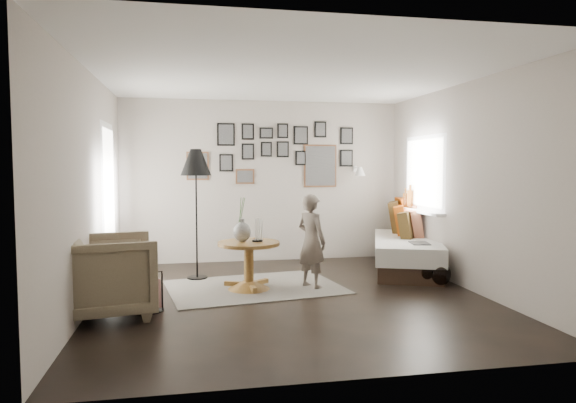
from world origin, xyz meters
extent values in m
plane|color=black|center=(0.00, 0.00, 0.00)|extent=(4.80, 4.80, 0.00)
plane|color=#ABA196|center=(0.00, 2.40, 1.30)|extent=(4.50, 0.00, 4.50)
plane|color=#ABA196|center=(0.00, -2.40, 1.30)|extent=(4.50, 0.00, 4.50)
plane|color=#ABA196|center=(-2.25, 0.00, 1.30)|extent=(0.00, 4.80, 4.80)
plane|color=#ABA196|center=(2.25, 0.00, 1.30)|extent=(0.00, 4.80, 4.80)
plane|color=white|center=(0.00, 0.00, 2.60)|extent=(4.80, 4.80, 0.00)
plane|color=white|center=(-2.23, 1.20, 1.05)|extent=(0.00, 2.14, 2.14)
plane|color=white|center=(-2.23, 1.20, 1.05)|extent=(0.00, 1.88, 1.88)
plane|color=white|center=(-2.23, 1.20, 1.05)|extent=(0.00, 1.93, 1.93)
plane|color=white|center=(2.23, 1.20, 1.45)|extent=(0.00, 1.30, 1.30)
plane|color=white|center=(2.23, 1.20, 1.45)|extent=(0.00, 1.14, 1.14)
cube|color=white|center=(2.17, 1.20, 0.88)|extent=(0.15, 1.32, 0.04)
cylinder|color=#8C4C14|center=(2.17, 1.55, 1.04)|extent=(0.10, 0.10, 0.28)
cylinder|color=#8C4C14|center=(2.17, 1.72, 1.01)|extent=(0.08, 0.08, 0.22)
cube|color=brown|center=(-1.05, 2.38, 1.55)|extent=(0.35, 0.03, 0.45)
cube|color=black|center=(-1.05, 2.37, 1.55)|extent=(0.30, 0.01, 0.40)
cube|color=black|center=(-0.60, 2.38, 2.05)|extent=(0.28, 0.03, 0.36)
cube|color=black|center=(-0.60, 2.37, 2.05)|extent=(0.23, 0.01, 0.31)
cube|color=black|center=(-0.60, 2.38, 1.60)|extent=(0.22, 0.03, 0.28)
cube|color=black|center=(-0.60, 2.37, 1.60)|extent=(0.17, 0.01, 0.23)
cube|color=black|center=(-0.25, 2.38, 2.10)|extent=(0.20, 0.03, 0.26)
cube|color=black|center=(-0.25, 2.37, 2.10)|extent=(0.15, 0.01, 0.21)
cube|color=black|center=(-0.25, 2.38, 1.78)|extent=(0.20, 0.03, 0.26)
cube|color=black|center=(-0.25, 2.37, 1.78)|extent=(0.15, 0.01, 0.21)
cube|color=black|center=(0.05, 2.38, 2.08)|extent=(0.22, 0.03, 0.18)
cube|color=black|center=(0.05, 2.37, 2.08)|extent=(0.17, 0.01, 0.13)
cube|color=black|center=(0.05, 2.38, 1.82)|extent=(0.18, 0.03, 0.24)
cube|color=black|center=(0.05, 2.37, 1.82)|extent=(0.13, 0.01, 0.19)
cube|color=black|center=(0.32, 2.38, 2.12)|extent=(0.18, 0.03, 0.24)
cube|color=black|center=(0.32, 2.37, 2.12)|extent=(0.13, 0.01, 0.19)
cube|color=black|center=(0.32, 2.38, 1.82)|extent=(0.20, 0.03, 0.26)
cube|color=black|center=(0.32, 2.37, 1.82)|extent=(0.15, 0.01, 0.21)
cube|color=black|center=(0.62, 2.38, 2.05)|extent=(0.24, 0.03, 0.30)
cube|color=black|center=(0.62, 2.37, 2.05)|extent=(0.19, 0.01, 0.25)
cube|color=black|center=(0.62, 2.38, 1.68)|extent=(0.18, 0.03, 0.24)
cube|color=black|center=(0.62, 2.37, 1.68)|extent=(0.13, 0.01, 0.19)
cube|color=brown|center=(0.95, 2.38, 1.55)|extent=(0.55, 0.03, 0.70)
cube|color=black|center=(0.95, 2.37, 1.55)|extent=(0.50, 0.01, 0.65)
cube|color=black|center=(0.95, 2.38, 2.15)|extent=(0.20, 0.03, 0.26)
cube|color=black|center=(0.95, 2.37, 2.15)|extent=(0.15, 0.01, 0.21)
cube|color=black|center=(1.40, 2.38, 2.05)|extent=(0.22, 0.03, 0.28)
cube|color=black|center=(1.40, 2.37, 2.05)|extent=(0.17, 0.01, 0.23)
cube|color=black|center=(1.40, 2.38, 1.68)|extent=(0.22, 0.03, 0.28)
cube|color=black|center=(1.40, 2.37, 1.68)|extent=(0.17, 0.01, 0.23)
cube|color=brown|center=(-0.30, 2.38, 1.38)|extent=(0.30, 0.03, 0.24)
cube|color=black|center=(-0.30, 2.37, 1.38)|extent=(0.25, 0.01, 0.19)
cube|color=white|center=(1.55, 2.37, 1.50)|extent=(0.06, 0.04, 0.10)
cylinder|color=white|center=(1.55, 2.25, 1.52)|extent=(0.02, 0.24, 0.02)
cone|color=white|center=(1.55, 2.12, 1.46)|extent=(0.18, 0.18, 0.14)
cube|color=#B9B2A2|center=(-0.38, 0.54, 0.01)|extent=(2.34, 1.81, 0.01)
cone|color=brown|center=(-0.46, 0.44, 0.06)|extent=(0.57, 0.57, 0.11)
cylinder|color=brown|center=(-0.46, 0.44, 0.31)|extent=(0.12, 0.12, 0.44)
cylinder|color=brown|center=(-0.46, 0.44, 0.59)|extent=(0.77, 0.77, 0.04)
ellipsoid|color=black|center=(-0.54, 0.46, 0.73)|extent=(0.22, 0.22, 0.24)
cylinder|color=black|center=(-0.54, 0.46, 0.87)|extent=(0.07, 0.07, 0.04)
cylinder|color=black|center=(-0.35, 0.44, 0.62)|extent=(0.13, 0.13, 0.02)
cube|color=black|center=(1.98, 1.22, 0.12)|extent=(1.50, 2.20, 0.23)
cube|color=silver|center=(1.98, 1.22, 0.35)|extent=(1.58, 2.28, 0.26)
cube|color=#973808|center=(2.00, 2.05, 0.75)|extent=(0.37, 0.64, 0.59)
cube|color=#3D2B13|center=(1.85, 1.94, 0.72)|extent=(0.45, 0.58, 0.53)
cube|color=maroon|center=(2.13, 1.77, 0.71)|extent=(0.25, 0.52, 0.51)
cube|color=#973808|center=(1.91, 1.62, 0.70)|extent=(0.41, 0.54, 0.49)
cube|color=maroon|center=(2.09, 1.43, 0.67)|extent=(0.28, 0.48, 0.45)
cube|color=#3D2B13|center=(1.98, 1.27, 0.66)|extent=(0.42, 0.48, 0.43)
cube|color=black|center=(1.93, 0.67, 0.49)|extent=(0.29, 0.36, 0.02)
imported|color=#6E624A|center=(-2.00, -0.41, 0.42)|extent=(1.08, 1.06, 0.85)
cube|color=silver|center=(-2.00, -0.36, 0.48)|extent=(0.44, 0.45, 0.17)
cylinder|color=black|center=(-1.09, 1.19, 0.01)|extent=(0.28, 0.28, 0.03)
cylinder|color=black|center=(-1.09, 1.19, 0.79)|extent=(0.02, 0.02, 1.58)
cone|color=black|center=(-1.09, 1.19, 1.60)|extent=(0.41, 0.41, 0.36)
cube|color=black|center=(-1.63, -0.29, 0.18)|extent=(0.23, 0.22, 0.31)
cube|color=silver|center=(-1.60, -0.31, 0.18)|extent=(0.24, 0.13, 0.31)
ellipsoid|color=black|center=(1.87, 0.32, 0.18)|extent=(0.31, 0.31, 0.35)
cylinder|color=black|center=(1.87, 0.32, 0.41)|extent=(0.05, 0.05, 0.11)
ellipsoid|color=black|center=(2.00, 0.20, 0.16)|extent=(0.27, 0.27, 0.31)
cylinder|color=black|center=(2.00, 0.20, 0.36)|extent=(0.05, 0.05, 0.11)
imported|color=#6B5F54|center=(0.34, 0.41, 0.60)|extent=(0.48, 0.52, 1.20)
camera|label=1|loc=(-1.16, -5.87, 1.55)|focal=32.00mm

